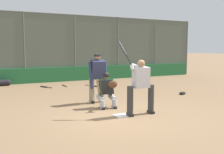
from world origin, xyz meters
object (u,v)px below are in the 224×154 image
(umpire_home, at_px, (97,77))
(spare_bat_first_base_side, at_px, (45,87))
(spare_bat_by_padding, at_px, (93,86))
(spare_bat_third_base_side, at_px, (64,85))
(fielding_glove_on_dirt, at_px, (183,93))
(catcher_behind_plate, at_px, (107,89))
(batter_at_plate, at_px, (141,85))

(umpire_home, height_order, spare_bat_first_base_side, umpire_home)
(umpire_home, xyz_separation_m, spare_bat_first_base_side, (0.95, -4.66, -0.93))
(umpire_home, distance_m, spare_bat_by_padding, 4.25)
(spare_bat_third_base_side, relative_size, fielding_glove_on_dirt, 2.74)
(catcher_behind_plate, relative_size, fielding_glove_on_dirt, 3.72)
(spare_bat_third_base_side, bearing_deg, spare_bat_by_padding, -121.66)
(catcher_behind_plate, xyz_separation_m, fielding_glove_on_dirt, (-4.03, -0.85, -0.57))
(umpire_home, bearing_deg, catcher_behind_plate, 87.58)
(spare_bat_third_base_side, relative_size, spare_bat_first_base_side, 1.13)
(spare_bat_first_base_side, distance_m, fielding_glove_on_dirt, 6.83)
(catcher_behind_plate, xyz_separation_m, spare_bat_by_padding, (-1.45, -4.82, -0.59))
(batter_at_plate, xyz_separation_m, fielding_glove_on_dirt, (-3.52, -2.13, -0.85))
(catcher_behind_plate, xyz_separation_m, umpire_home, (-0.06, -0.92, 0.34))
(catcher_behind_plate, bearing_deg, spare_bat_first_base_side, -74.19)
(umpire_home, bearing_deg, batter_at_plate, 102.79)
(umpire_home, xyz_separation_m, spare_bat_third_base_side, (-0.10, -4.78, -0.93))
(spare_bat_by_padding, height_order, spare_bat_first_base_side, same)
(spare_bat_third_base_side, distance_m, fielding_glove_on_dirt, 6.21)
(batter_at_plate, relative_size, fielding_glove_on_dirt, 6.79)
(catcher_behind_plate, bearing_deg, batter_at_plate, 118.49)
(umpire_home, xyz_separation_m, fielding_glove_on_dirt, (-3.98, 0.07, -0.91))
(batter_at_plate, relative_size, spare_bat_by_padding, 2.80)
(catcher_behind_plate, bearing_deg, umpire_home, -86.85)
(batter_at_plate, bearing_deg, catcher_behind_plate, -68.42)
(spare_bat_by_padding, bearing_deg, spare_bat_first_base_side, -132.79)
(spare_bat_by_padding, distance_m, spare_bat_first_base_side, 2.47)
(fielding_glove_on_dirt, bearing_deg, catcher_behind_plate, 11.89)
(batter_at_plate, xyz_separation_m, spare_bat_first_base_side, (1.41, -6.86, -0.87))
(spare_bat_first_base_side, relative_size, fielding_glove_on_dirt, 2.42)
(umpire_home, relative_size, spare_bat_third_base_side, 2.01)
(catcher_behind_plate, height_order, fielding_glove_on_dirt, catcher_behind_plate)
(umpire_home, relative_size, spare_bat_first_base_side, 2.28)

